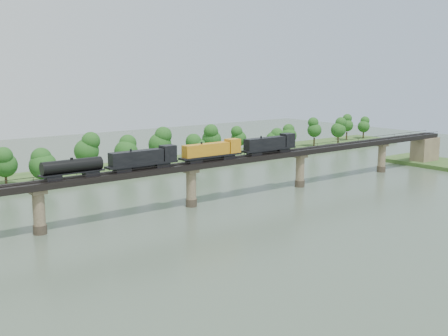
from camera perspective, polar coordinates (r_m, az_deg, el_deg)
ground at (r=124.38m, az=4.59°, el=-6.57°), size 400.00×400.00×0.00m
far_bank at (r=193.73m, az=-12.62°, el=-0.46°), size 300.00×24.00×1.60m
bridge at (r=145.82m, az=-3.36°, el=-1.83°), size 236.00×30.00×11.50m
bridge_superstructure at (r=144.63m, az=-3.38°, el=0.62°), size 220.00×4.90×0.75m
far_treeline at (r=185.06m, az=-14.41°, el=1.49°), size 289.06×17.54×13.60m
freight_train at (r=144.09m, az=-3.51°, el=1.47°), size 75.81×2.95×5.22m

